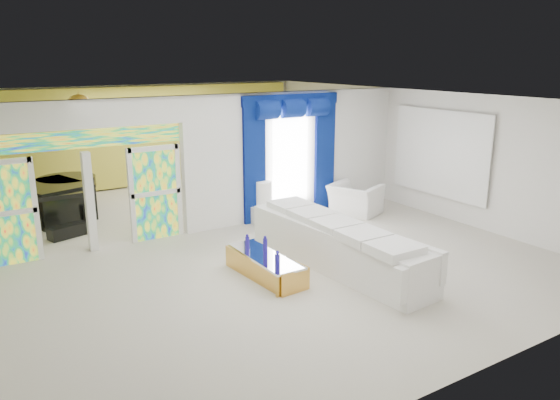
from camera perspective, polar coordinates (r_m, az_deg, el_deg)
floor at (r=11.51m, az=-4.45°, el=-4.19°), size 12.00×12.00×0.00m
dividing_wall at (r=13.03m, az=1.76°, el=4.94°), size 5.70×0.18×3.00m
dividing_header at (r=10.92m, az=-20.82°, el=8.53°), size 4.30×0.18×0.55m
stained_panel_left at (r=11.03m, az=-27.22°, el=-1.26°), size 0.95×0.04×2.00m
stained_panel_right at (r=11.57m, az=-13.13°, el=0.73°), size 0.95×0.04×2.00m
stained_transom at (r=10.97m, az=-20.59°, el=6.07°), size 4.00×0.05×0.35m
window_pane at (r=12.82m, az=1.08°, el=4.55°), size 1.00×0.02×2.30m
blue_drape_left at (r=12.29m, az=-2.76°, el=3.85°), size 0.55×0.10×2.80m
blue_drape_right at (r=13.37m, az=4.75°, el=4.72°), size 0.55×0.10×2.80m
blue_pelmet at (r=12.62m, az=1.19°, el=10.66°), size 2.60×0.12×0.25m
wall_mirror at (r=13.36m, az=16.70°, el=4.79°), size 0.04×2.70×1.90m
gold_curtains at (r=16.49m, az=-14.22°, el=6.61°), size 9.70×0.12×2.90m
white_sofa at (r=9.93m, az=6.07°, el=-4.99°), size 1.20×4.17×0.78m
coffee_table at (r=9.52m, az=-1.56°, el=-7.08°), size 0.72×1.79×0.39m
console_table at (r=12.71m, az=-0.53°, el=-1.32°), size 1.25×0.51×0.40m
table_lamp at (r=12.43m, az=-1.71°, el=0.65°), size 0.36×0.36×0.58m
armchair at (r=13.35m, az=8.03°, el=0.09°), size 1.36×1.44×0.75m
grand_piano at (r=13.89m, az=-23.06°, el=-0.14°), size 1.77×2.03×0.87m
piano_bench at (r=12.45m, az=-21.69°, el=-3.09°), size 0.87×0.55×0.27m
chandelier at (r=13.38m, az=-20.60°, el=9.24°), size 0.60×0.60×0.60m
decanters at (r=9.40m, az=-1.70°, el=-5.32°), size 0.18×1.13×0.29m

